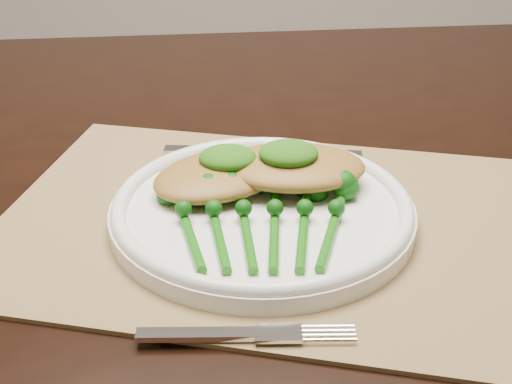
{
  "coord_description": "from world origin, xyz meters",
  "views": [
    {
      "loc": [
        0.14,
        -0.77,
        1.11
      ],
      "look_at": [
        0.13,
        -0.18,
        0.78
      ],
      "focal_mm": 50.0,
      "sensor_mm": 36.0,
      "label": 1
    }
  ],
  "objects_px": {
    "chicken_fillet_left": "(220,175)",
    "dinner_plate": "(262,209)",
    "dining_table": "(215,376)",
    "placemat": "(262,221)",
    "broccolini_bundle": "(260,228)"
  },
  "relations": [
    {
      "from": "chicken_fillet_left",
      "to": "dinner_plate",
      "type": "bearing_deg",
      "value": -74.46
    },
    {
      "from": "dining_table",
      "to": "placemat",
      "type": "height_order",
      "value": "placemat"
    },
    {
      "from": "chicken_fillet_left",
      "to": "broccolini_bundle",
      "type": "bearing_deg",
      "value": -97.86
    },
    {
      "from": "dining_table",
      "to": "placemat",
      "type": "bearing_deg",
      "value": -76.37
    },
    {
      "from": "dining_table",
      "to": "dinner_plate",
      "type": "xyz_separation_m",
      "value": [
        0.07,
        -0.19,
        0.39
      ]
    },
    {
      "from": "dining_table",
      "to": "placemat",
      "type": "relative_size",
      "value": 3.38
    },
    {
      "from": "placemat",
      "to": "dinner_plate",
      "type": "distance_m",
      "value": 0.02
    },
    {
      "from": "placemat",
      "to": "chicken_fillet_left",
      "type": "bearing_deg",
      "value": 152.54
    },
    {
      "from": "dining_table",
      "to": "placemat",
      "type": "distance_m",
      "value": 0.42
    },
    {
      "from": "dinner_plate",
      "to": "chicken_fillet_left",
      "type": "distance_m",
      "value": 0.06
    },
    {
      "from": "dining_table",
      "to": "dinner_plate",
      "type": "relative_size",
      "value": 5.86
    },
    {
      "from": "dinner_plate",
      "to": "chicken_fillet_left",
      "type": "relative_size",
      "value": 2.08
    },
    {
      "from": "placemat",
      "to": "chicken_fillet_left",
      "type": "distance_m",
      "value": 0.06
    },
    {
      "from": "dining_table",
      "to": "placemat",
      "type": "xyz_separation_m",
      "value": [
        0.07,
        -0.18,
        0.38
      ]
    },
    {
      "from": "broccolini_bundle",
      "to": "placemat",
      "type": "bearing_deg",
      "value": 86.46
    }
  ]
}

